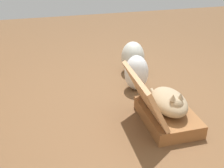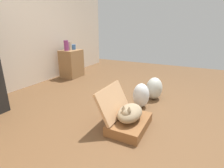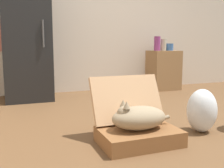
% 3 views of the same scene
% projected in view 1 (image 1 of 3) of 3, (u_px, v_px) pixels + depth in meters
% --- Properties ---
extents(ground_plane, '(7.68, 7.68, 0.00)m').
position_uv_depth(ground_plane, '(123.00, 110.00, 2.62)').
color(ground_plane, brown).
rests_on(ground_plane, ground).
extents(suitcase_base, '(0.61, 0.42, 0.12)m').
position_uv_depth(suitcase_base, '(167.00, 116.00, 2.41)').
color(suitcase_base, brown).
rests_on(suitcase_base, ground).
extents(suitcase_lid, '(0.61, 0.22, 0.39)m').
position_uv_depth(suitcase_lid, '(145.00, 95.00, 2.24)').
color(suitcase_lid, tan).
rests_on(suitcase_lid, suitcase_base).
extents(cat, '(0.52, 0.28, 0.24)m').
position_uv_depth(cat, '(169.00, 102.00, 2.33)').
color(cat, '#998466').
rests_on(cat, suitcase_base).
extents(plastic_bag_white, '(0.27, 0.25, 0.39)m').
position_uv_depth(plastic_bag_white, '(136.00, 73.00, 2.90)').
color(plastic_bag_white, silver).
rests_on(plastic_bag_white, ground).
extents(plastic_bag_clear, '(0.31, 0.28, 0.39)m').
position_uv_depth(plastic_bag_clear, '(133.00, 57.00, 3.28)').
color(plastic_bag_clear, silver).
rests_on(plastic_bag_clear, ground).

